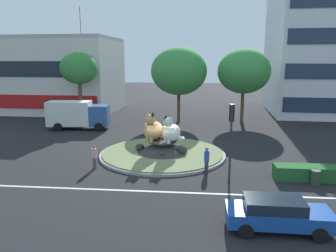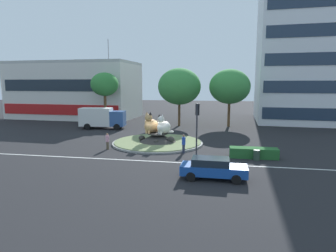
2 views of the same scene
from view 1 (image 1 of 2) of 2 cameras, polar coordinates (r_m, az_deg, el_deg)
The scene contains 16 objects.
ground_plane at distance 25.56m, azimuth -0.97°, elevation -5.19°, with size 160.00×160.00×0.00m, color black.
lane_centreline at distance 18.85m, azimuth -3.41°, elevation -11.57°, with size 112.00×0.20×0.01m, color silver.
roundabout_island at distance 25.46m, azimuth -0.97°, elevation -4.40°, with size 9.96×9.96×1.19m.
cat_statue_calico at distance 25.19m, azimuth -2.70°, elevation -0.62°, with size 2.16×2.47×2.37m.
cat_statue_white at distance 24.75m, azimuth 0.55°, elevation -1.02°, with size 2.09×2.20×2.16m.
traffic_light_mast at distance 19.49m, azimuth 11.23°, elevation -0.46°, with size 0.35×0.46×4.88m.
shophouse_block at distance 51.54m, azimuth -22.21°, elevation 8.53°, with size 23.64×12.78×14.82m.
clipped_hedge_strip at distance 22.22m, azimuth 23.78°, elevation -7.66°, with size 4.21×1.20×0.90m, color #235B28.
broadleaf_tree_behind_island at distance 38.21m, azimuth 1.96°, elevation 9.76°, with size 6.61×6.61×8.92m.
second_tree_near_tower at distance 39.91m, azimuth -15.66°, elevation 9.85°, with size 4.37×4.37×8.31m.
third_tree_left at distance 39.00m, azimuth 13.41°, elevation 9.49°, with size 6.17×6.17×8.74m.
pedestrian_pink_shirt at distance 22.79m, azimuth -13.05°, elevation -5.29°, with size 0.33×0.33×1.68m.
pedestrian_blue_shirt at distance 21.49m, azimuth 6.92°, elevation -5.95°, with size 0.35×0.35×1.79m.
sedan_on_far_lane at distance 15.43m, azimuth 18.96°, elevation -14.59°, with size 4.60×1.97×1.48m.
delivery_box_truck at distance 35.96m, azimuth -15.88°, elevation 2.06°, with size 6.70×2.98×3.05m.
litter_bin at distance 21.58m, azimuth 24.86°, elevation -8.33°, with size 0.56×0.56×0.90m.
Camera 1 is at (2.69, -24.29, 7.48)m, focal length 34.09 mm.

